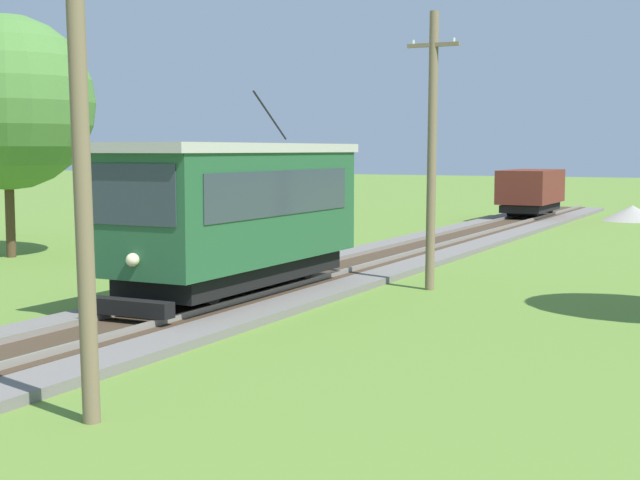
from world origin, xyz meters
The scene contains 6 objects.
red_tram centered at (0.00, 21.38, 2.19)m, with size 2.60×8.54×4.79m.
freight_car centered at (0.00, 50.33, 1.56)m, with size 2.40×5.20×2.31m.
utility_pole_near_tram centered at (3.49, 11.85, 3.59)m, with size 1.40×0.40×6.99m.
utility_pole_mid centered at (3.49, 25.36, 3.71)m, with size 1.40×0.38×7.22m.
gravel_pile centered at (4.77, 52.48, 0.40)m, with size 3.08×3.08×0.80m, color #9E998E.
tree_left_near centered at (-11.87, 25.93, 5.25)m, with size 5.91×5.91×8.21m.
Camera 1 is at (11.72, 2.33, 3.67)m, focal length 52.26 mm.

